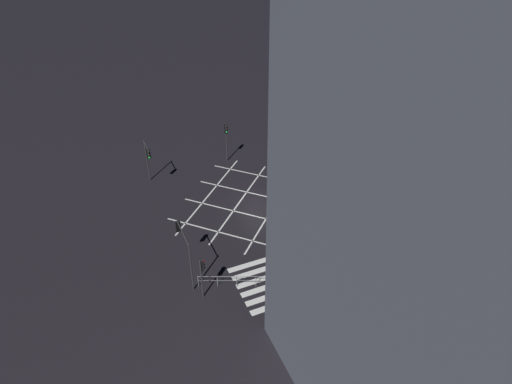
% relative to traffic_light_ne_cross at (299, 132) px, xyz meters
% --- Properties ---
extents(ground_plane, '(200.00, 200.00, 0.00)m').
position_rel_traffic_light_ne_cross_xyz_m(ground_plane, '(-7.57, -6.19, -3.04)').
color(ground_plane, black).
extents(road_markings, '(16.12, 19.77, 0.01)m').
position_rel_traffic_light_ne_cross_xyz_m(road_markings, '(-7.16, -12.11, -3.04)').
color(road_markings, silver).
rests_on(road_markings, ground_plane).
extents(traffic_light_ne_cross, '(0.36, 2.74, 4.12)m').
position_rel_traffic_light_ne_cross_xyz_m(traffic_light_ne_cross, '(0.00, 0.00, 0.00)').
color(traffic_light_ne_cross, '#2D2D30').
rests_on(traffic_light_ne_cross, ground_plane).
extents(traffic_light_median_south, '(0.36, 0.39, 3.37)m').
position_rel_traffic_light_ne_cross_xyz_m(traffic_light_median_south, '(-7.11, -14.40, -0.63)').
color(traffic_light_median_south, '#2D2D30').
rests_on(traffic_light_median_south, ground_plane).
extents(traffic_light_sw_cross, '(0.36, 3.15, 4.48)m').
position_rel_traffic_light_ne_cross_xyz_m(traffic_light_sw_cross, '(-15.93, -12.35, 0.28)').
color(traffic_light_sw_cross, '#2D2D30').
rests_on(traffic_light_sw_cross, ground_plane).
extents(traffic_light_median_north, '(0.36, 0.39, 4.34)m').
position_rel_traffic_light_ne_cross_xyz_m(traffic_light_median_north, '(-7.28, 2.17, 0.05)').
color(traffic_light_median_north, '#2D2D30').
rests_on(traffic_light_median_north, ground_plane).
extents(traffic_light_nw_cross, '(0.36, 2.03, 4.54)m').
position_rel_traffic_light_ne_cross_xyz_m(traffic_light_nw_cross, '(-15.65, 0.85, 0.26)').
color(traffic_light_nw_cross, '#2D2D30').
rests_on(traffic_light_nw_cross, ground_plane).
extents(traffic_light_sw_main, '(0.39, 0.36, 3.58)m').
position_rel_traffic_light_ne_cross_xyz_m(traffic_light_sw_main, '(-15.39, -14.84, -0.47)').
color(traffic_light_sw_main, '#2D2D30').
rests_on(traffic_light_sw_main, ground_plane).
extents(street_lamp_east, '(0.63, 0.63, 8.53)m').
position_rel_traffic_light_ne_cross_xyz_m(street_lamp_east, '(4.24, -4.81, 3.57)').
color(street_lamp_east, '#2D2D30').
rests_on(street_lamp_east, ground_plane).
extents(street_lamp_west, '(0.60, 0.60, 10.37)m').
position_rel_traffic_light_ne_cross_xyz_m(street_lamp_west, '(5.78, -11.59, 4.58)').
color(street_lamp_west, '#2D2D30').
rests_on(street_lamp_west, ground_plane).
extents(street_lamp_far, '(0.49, 0.49, 7.67)m').
position_rel_traffic_light_ne_cross_xyz_m(street_lamp_far, '(-6.38, -17.64, 2.30)').
color(street_lamp_far, '#2D2D30').
rests_on(street_lamp_far, ground_plane).
extents(street_tree_near, '(3.79, 3.79, 6.08)m').
position_rel_traffic_light_ne_cross_xyz_m(street_tree_near, '(3.65, 4.35, 1.13)').
color(street_tree_near, '#473323').
rests_on(street_tree_near, ground_plane).
extents(pedestrian_railing, '(7.89, 3.44, 1.05)m').
position_rel_traffic_light_ne_cross_xyz_m(pedestrian_railing, '(-11.57, -15.45, -2.37)').
color(pedestrian_railing, gray).
rests_on(pedestrian_railing, ground_plane).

